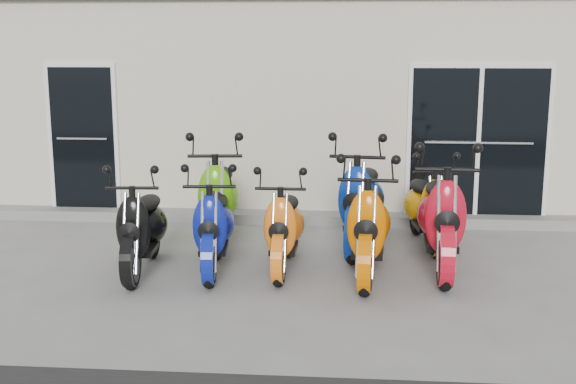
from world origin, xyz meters
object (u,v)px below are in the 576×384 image
at_px(scooter_back_yellow, 427,197).
at_px(scooter_front_red, 442,204).
at_px(scooter_front_black, 141,216).
at_px(scooter_front_orange_b, 369,213).
at_px(scooter_front_orange_a, 284,216).
at_px(scooter_back_green, 218,187).
at_px(scooter_front_blue, 213,215).
at_px(scooter_back_blue, 361,189).

bearing_deg(scooter_back_yellow, scooter_front_red, -93.87).
bearing_deg(scooter_front_black, scooter_front_orange_b, -2.79).
bearing_deg(scooter_front_orange_b, scooter_front_orange_a, 175.36).
bearing_deg(scooter_back_green, scooter_back_yellow, -2.53).
height_order(scooter_front_orange_b, scooter_back_green, scooter_back_green).
distance_m(scooter_front_orange_a, scooter_back_green, 1.39).
bearing_deg(scooter_front_blue, scooter_front_black, -176.60).
relative_size(scooter_front_blue, scooter_front_orange_b, 0.90).
bearing_deg(scooter_front_orange_a, scooter_front_orange_b, -8.16).
relative_size(scooter_front_orange_b, scooter_back_green, 0.95).
relative_size(scooter_front_red, scooter_back_blue, 1.01).
height_order(scooter_front_blue, scooter_front_red, scooter_front_red).
xyz_separation_m(scooter_front_black, scooter_front_red, (3.41, 0.36, 0.12)).
xyz_separation_m(scooter_front_black, scooter_front_orange_a, (1.61, 0.22, -0.02)).
bearing_deg(scooter_front_orange_b, scooter_back_blue, 97.42).
distance_m(scooter_front_orange_b, scooter_front_red, 0.89).
bearing_deg(scooter_front_black, scooter_front_blue, 4.53).
relative_size(scooter_front_orange_a, scooter_front_red, 0.82).
xyz_separation_m(scooter_front_orange_b, scooter_back_green, (-1.90, 1.16, 0.04)).
height_order(scooter_front_blue, scooter_front_orange_b, scooter_front_orange_b).
relative_size(scooter_front_blue, scooter_back_blue, 0.85).
bearing_deg(scooter_front_orange_a, scooter_back_blue, 48.95).
relative_size(scooter_front_black, scooter_front_orange_a, 1.03).
distance_m(scooter_front_orange_a, scooter_back_yellow, 2.11).
distance_m(scooter_back_green, scooter_back_yellow, 2.69).
bearing_deg(scooter_front_orange_a, scooter_front_blue, -172.75).
bearing_deg(scooter_back_green, scooter_back_blue, -6.39).
bearing_deg(scooter_front_red, scooter_front_orange_b, -157.68).
relative_size(scooter_front_blue, scooter_back_yellow, 1.03).
relative_size(scooter_front_red, scooter_back_green, 1.02).
relative_size(scooter_front_orange_a, scooter_back_yellow, 0.99).
bearing_deg(scooter_back_yellow, scooter_back_blue, -175.15).
relative_size(scooter_front_blue, scooter_front_red, 0.85).
xyz_separation_m(scooter_front_orange_a, scooter_back_blue, (0.90, 1.00, 0.13)).
height_order(scooter_back_green, scooter_back_blue, scooter_back_blue).
distance_m(scooter_front_black, scooter_front_orange_a, 1.62).
bearing_deg(scooter_front_orange_b, scooter_front_blue, -177.66).
height_order(scooter_front_orange_a, scooter_back_green, scooter_back_green).
distance_m(scooter_front_black, scooter_front_orange_b, 2.57).
relative_size(scooter_front_blue, scooter_back_green, 0.86).
bearing_deg(scooter_front_red, scooter_back_blue, 139.25).
xyz_separation_m(scooter_front_blue, scooter_back_yellow, (2.55, 1.27, -0.02)).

